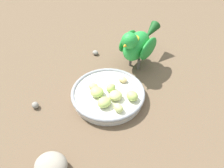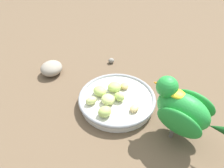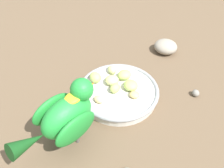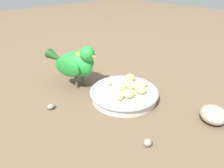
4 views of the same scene
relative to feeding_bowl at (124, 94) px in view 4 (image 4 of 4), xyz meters
The scene contains 14 objects.
ground_plane 0.02m from the feeding_bowl, 59.54° to the left, with size 4.00×4.00×0.00m, color brown.
feeding_bowl is the anchor object (origin of this frame).
apple_piece_0 0.07m from the feeding_bowl, 17.38° to the right, with size 0.03×0.02×0.02m, color #C6D17A.
apple_piece_1 0.04m from the feeding_bowl, ahead, with size 0.04×0.04×0.02m, color #C6D17A.
apple_piece_2 0.02m from the feeding_bowl, 87.10° to the left, with size 0.03×0.02×0.02m, color #B2CC66.
apple_piece_3 0.07m from the feeding_bowl, 97.35° to the left, with size 0.03×0.02×0.02m, color #E5C67F.
apple_piece_4 0.05m from the feeding_bowl, 51.25° to the right, with size 0.04×0.03×0.02m, color #B2CC66.
apple_piece_5 0.04m from the feeding_bowl, 113.23° to the right, with size 0.04×0.04×0.02m, color #B2CC66.
apple_piece_6 0.05m from the feeding_bowl, 153.57° to the right, with size 0.03×0.02×0.01m, color tan.
apple_piece_7 0.07m from the feeding_bowl, 28.63° to the left, with size 0.04×0.03×0.03m, color #B2CC66.
parrot 0.19m from the feeding_bowl, 108.95° to the left, with size 0.12×0.21×0.15m.
rock_large 0.25m from the feeding_bowl, 69.19° to the right, with size 0.07×0.07×0.04m, color gray.
pebble_0 0.20m from the feeding_bowl, 120.67° to the right, with size 0.02×0.02×0.02m, color gray.
pebble_1 0.22m from the feeding_bowl, 152.01° to the left, with size 0.02×0.02×0.01m, color gray.
Camera 4 is at (-0.40, -0.38, 0.34)m, focal length 33.03 mm.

